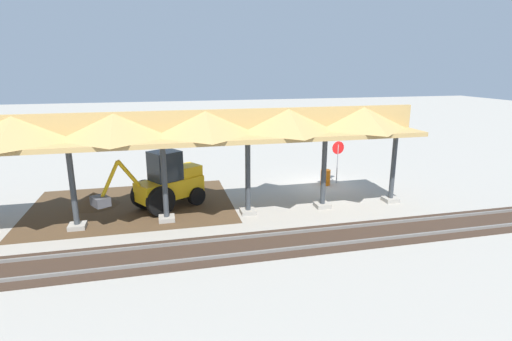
# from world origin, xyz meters

# --- Properties ---
(ground_plane) EXTENTS (120.00, 120.00, 0.00)m
(ground_plane) POSITION_xyz_m (0.00, 0.00, 0.00)
(ground_plane) COLOR #9E998E
(dirt_work_zone) EXTENTS (9.69, 7.00, 0.01)m
(dirt_work_zone) POSITION_xyz_m (10.50, 1.20, 0.00)
(dirt_work_zone) COLOR #4C3823
(dirt_work_zone) RESTS_ON ground
(platform_canopy) EXTENTS (23.60, 3.20, 4.90)m
(platform_canopy) POSITION_xyz_m (8.89, 3.60, 4.17)
(platform_canopy) COLOR #9E998E
(platform_canopy) RESTS_ON ground
(rail_tracks) EXTENTS (60.00, 2.58, 0.15)m
(rail_tracks) POSITION_xyz_m (0.00, 7.08, 0.03)
(rail_tracks) COLOR slate
(rail_tracks) RESTS_ON ground
(stop_sign) EXTENTS (0.76, 0.11, 2.50)m
(stop_sign) POSITION_xyz_m (-1.04, -0.14, 1.81)
(stop_sign) COLOR gray
(stop_sign) RESTS_ON ground
(backhoe) EXTENTS (5.15, 3.74, 2.82)m
(backhoe) POSITION_xyz_m (8.78, 1.86, 1.26)
(backhoe) COLOR #EAB214
(backhoe) RESTS_ON ground
(dirt_mound) EXTENTS (4.82, 4.82, 1.30)m
(dirt_mound) POSITION_xyz_m (12.35, 0.61, 0.00)
(dirt_mound) COLOR #4C3823
(dirt_mound) RESTS_ON ground
(traffic_barrel) EXTENTS (0.56, 0.56, 0.90)m
(traffic_barrel) POSITION_xyz_m (-0.22, 0.09, 0.45)
(traffic_barrel) COLOR orange
(traffic_barrel) RESTS_ON ground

